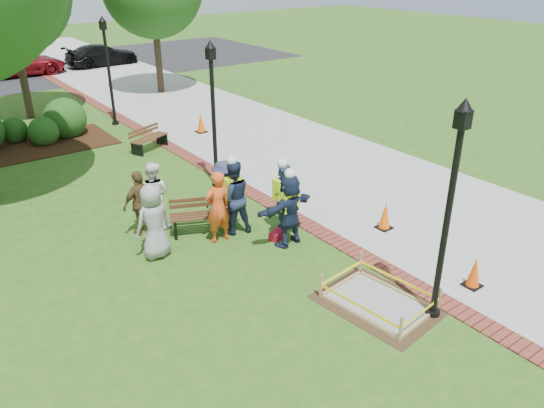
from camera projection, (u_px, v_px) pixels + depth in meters
ground at (286, 269)px, 11.79m from camera, size 100.00×100.00×0.00m
sidewalk at (231, 125)px, 21.74m from camera, size 6.00×60.00×0.02m
brick_edging at (159, 140)px, 19.98m from camera, size 0.50×60.00×0.03m
mulch_bed at (12, 151)px, 18.85m from camera, size 7.00×3.00×0.05m
parking_lot at (5, 73)px, 31.35m from camera, size 36.00×12.00×0.01m
wet_concrete_pad at (379, 295)px, 10.48m from camera, size 1.96×2.48×0.55m
bench_near at (203, 223)px, 13.22m from camera, size 1.67×1.13×0.87m
bench_far at (150, 143)px, 18.87m from camera, size 1.57×1.03×0.81m
cone_front at (474, 273)px, 11.01m from camera, size 0.35×0.35×0.70m
cone_back at (385, 216)px, 13.36m from camera, size 0.37×0.37×0.73m
cone_far at (201, 123)px, 20.69m from camera, size 0.40×0.40×0.78m
toolbox at (277, 235)px, 13.00m from camera, size 0.47×0.36×0.21m
lamp_near at (450, 198)px, 9.24m from camera, size 0.28×0.28×4.26m
lamp_mid at (213, 105)px, 15.03m from camera, size 0.28×0.28×4.26m
lamp_far at (108, 63)px, 20.83m from camera, size 0.28×0.28×4.26m
shrub_c at (46, 144)px, 19.60m from camera, size 1.10×1.10×1.10m
shrub_d at (68, 136)px, 20.47m from camera, size 1.59×1.59×1.59m
shrub_e at (16, 142)px, 19.84m from camera, size 0.99×0.99×0.99m
casual_person_a at (154, 222)px, 11.91m from camera, size 0.61×0.44×1.78m
casual_person_b at (218, 207)px, 12.59m from camera, size 0.58×0.38×1.79m
casual_person_c at (154, 195)px, 13.30m from camera, size 0.63×0.65×1.73m
casual_person_d at (141, 203)px, 12.95m from camera, size 0.58×0.43×1.66m
casual_person_e at (225, 192)px, 13.54m from camera, size 0.56×0.38×1.67m
hivis_worker_a at (289, 208)px, 12.41m from camera, size 0.61×0.43×1.94m
hivis_worker_b at (282, 195)px, 13.08m from camera, size 0.63×0.67×1.91m
hivis_worker_c at (233, 195)px, 12.95m from camera, size 0.68×0.52×2.03m
parked_car_c at (24, 75)px, 30.80m from camera, size 1.98×4.44×1.44m
parked_car_d at (103, 65)px, 33.57m from camera, size 2.21×4.49×1.42m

